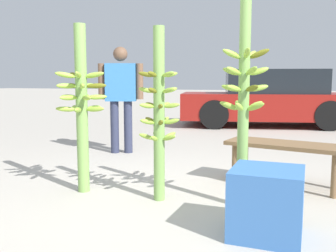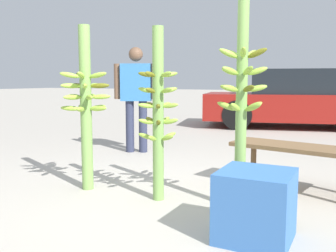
{
  "view_description": "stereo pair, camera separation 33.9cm",
  "coord_description": "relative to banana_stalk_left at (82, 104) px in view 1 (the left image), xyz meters",
  "views": [
    {
      "loc": [
        1.23,
        -2.92,
        1.07
      ],
      "look_at": [
        0.02,
        0.23,
        0.66
      ],
      "focal_mm": 40.0,
      "sensor_mm": 36.0,
      "label": 1
    },
    {
      "loc": [
        1.54,
        -2.78,
        1.07
      ],
      "look_at": [
        0.02,
        0.23,
        0.66
      ],
      "focal_mm": 40.0,
      "sensor_mm": 36.0,
      "label": 2
    }
  ],
  "objects": [
    {
      "name": "ground_plane",
      "position": [
        0.81,
        -0.1,
        -0.85
      ],
      "size": [
        80.0,
        80.0,
        0.0
      ],
      "primitive_type": "plane",
      "color": "#B2AA9E"
    },
    {
      "name": "banana_stalk_left",
      "position": [
        0.0,
        0.0,
        0.0
      ],
      "size": [
        0.48,
        0.47,
        1.6
      ],
      "color": "#7AA851",
      "rests_on": "ground_plane"
    },
    {
      "name": "banana_stalk_center",
      "position": [
        0.79,
        0.02,
        -0.06
      ],
      "size": [
        0.37,
        0.38,
        1.54
      ],
      "color": "#7AA851",
      "rests_on": "ground_plane"
    },
    {
      "name": "banana_stalk_right",
      "position": [
        1.51,
        0.11,
        0.09
      ],
      "size": [
        0.41,
        0.41,
        1.75
      ],
      "color": "#7AA851",
      "rests_on": "ground_plane"
    },
    {
      "name": "vendor_person",
      "position": [
        -0.59,
        1.88,
        0.07
      ],
      "size": [
        0.65,
        0.35,
        1.56
      ],
      "rotation": [
        0.0,
        0.0,
        0.39
      ],
      "color": "#2D334C",
      "rests_on": "ground_plane"
    },
    {
      "name": "market_bench",
      "position": [
        1.82,
        0.89,
        -0.47
      ],
      "size": [
        1.24,
        0.65,
        0.45
      ],
      "rotation": [
        0.0,
        0.0,
        -0.19
      ],
      "color": "brown",
      "rests_on": "ground_plane"
    },
    {
      "name": "parked_car",
      "position": [
        1.06,
        6.18,
        -0.21
      ],
      "size": [
        4.27,
        2.7,
        1.33
      ],
      "rotation": [
        0.0,
        0.0,
        1.82
      ],
      "color": "maroon",
      "rests_on": "ground_plane"
    },
    {
      "name": "produce_crate",
      "position": [
        1.78,
        -0.45,
        -0.61
      ],
      "size": [
        0.47,
        0.47,
        0.47
      ],
      "color": "#386BB2",
      "rests_on": "ground_plane"
    }
  ]
}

